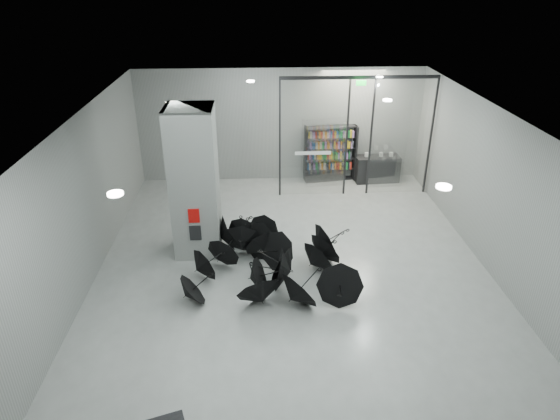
{
  "coord_description": "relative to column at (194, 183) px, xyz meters",
  "views": [
    {
      "loc": [
        -0.88,
        -9.77,
        7.0
      ],
      "look_at": [
        -0.3,
        1.5,
        1.4
      ],
      "focal_mm": 31.37,
      "sensor_mm": 36.0,
      "label": 1
    }
  ],
  "objects": [
    {
      "name": "glass_partition",
      "position": [
        4.89,
        3.5,
        0.18
      ],
      "size": [
        5.06,
        0.08,
        4.0
      ],
      "color": "silver",
      "rests_on": "ground"
    },
    {
      "name": "column",
      "position": [
        0.0,
        0.0,
        0.0
      ],
      "size": [
        1.2,
        1.2,
        4.0
      ],
      "primitive_type": "cube",
      "color": "slate",
      "rests_on": "ground"
    },
    {
      "name": "info_panel",
      "position": [
        0.0,
        -0.62,
        -1.15
      ],
      "size": [
        0.3,
        0.03,
        0.42
      ],
      "primitive_type": "cube",
      "color": "black",
      "rests_on": "column"
    },
    {
      "name": "room",
      "position": [
        2.5,
        -2.0,
        0.84
      ],
      "size": [
        14.0,
        14.02,
        4.01
      ],
      "color": "gray",
      "rests_on": "ground"
    },
    {
      "name": "shop_counter",
      "position": [
        5.97,
        4.55,
        -1.53
      ],
      "size": [
        1.61,
        0.73,
        0.94
      ],
      "primitive_type": "cube",
      "rotation": [
        0.0,
        0.0,
        0.07
      ],
      "color": "black",
      "rests_on": "ground"
    },
    {
      "name": "umbrella_cluster",
      "position": [
        1.92,
        -1.28,
        -1.69
      ],
      "size": [
        4.63,
        4.28,
        1.32
      ],
      "color": "black",
      "rests_on": "ground"
    },
    {
      "name": "bookshelf",
      "position": [
        4.28,
        4.75,
        -0.99
      ],
      "size": [
        1.87,
        0.66,
        2.02
      ],
      "primitive_type": null,
      "rotation": [
        0.0,
        0.0,
        0.16
      ],
      "color": "black",
      "rests_on": "ground"
    },
    {
      "name": "fire_cabinet",
      "position": [
        0.0,
        -0.62,
        -0.65
      ],
      "size": [
        0.28,
        0.04,
        0.38
      ],
      "primitive_type": "cube",
      "color": "#A50A07",
      "rests_on": "column"
    },
    {
      "name": "exit_sign",
      "position": [
        4.9,
        3.3,
        1.82
      ],
      "size": [
        0.3,
        0.06,
        0.15
      ],
      "primitive_type": "cube",
      "color": "#0CE533",
      "rests_on": "room"
    }
  ]
}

